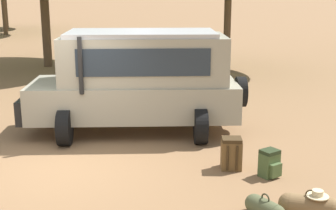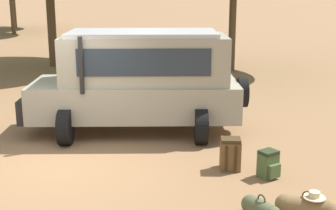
% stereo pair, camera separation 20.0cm
% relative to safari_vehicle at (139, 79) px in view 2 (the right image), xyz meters
% --- Properties ---
extents(ground_plane, '(320.00, 320.00, 0.00)m').
position_rel_safari_vehicle_xyz_m(ground_plane, '(-0.82, -2.46, -1.29)').
color(ground_plane, olive).
extents(safari_vehicle, '(5.47, 3.47, 2.44)m').
position_rel_safari_vehicle_xyz_m(safari_vehicle, '(0.00, 0.00, 0.00)').
color(safari_vehicle, gray).
rests_on(safari_vehicle, ground_plane).
extents(backpack_beside_front_wheel, '(0.44, 0.46, 0.63)m').
position_rel_safari_vehicle_xyz_m(backpack_beside_front_wheel, '(2.40, -1.98, -0.99)').
color(backpack_beside_front_wheel, brown).
rests_on(backpack_beside_front_wheel, ground_plane).
extents(backpack_cluster_center, '(0.44, 0.44, 0.52)m').
position_rel_safari_vehicle_xyz_m(backpack_cluster_center, '(3.14, -2.22, -1.04)').
color(backpack_cluster_center, '#42562D').
rests_on(backpack_cluster_center, ground_plane).
extents(duffel_bag_low_black_case, '(0.95, 0.39, 0.45)m').
position_rel_safari_vehicle_xyz_m(duffel_bag_low_black_case, '(3.75, -3.68, -1.12)').
color(duffel_bag_low_black_case, brown).
rests_on(duffel_bag_low_black_case, ground_plane).
extents(duffel_bag_soft_canvas, '(0.63, 0.60, 0.40)m').
position_rel_safari_vehicle_xyz_m(duffel_bag_soft_canvas, '(3.07, -3.87, -1.14)').
color(duffel_bag_soft_canvas, '#4C5133').
rests_on(duffel_bag_soft_canvas, ground_plane).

